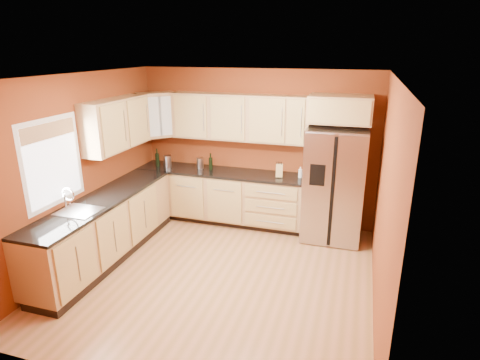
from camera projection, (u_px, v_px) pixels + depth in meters
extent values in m
plane|color=#9D6F3C|center=(217.00, 275.00, 5.40)|extent=(4.00, 4.00, 0.00)
plane|color=white|center=(213.00, 76.00, 4.58)|extent=(4.00, 4.00, 0.00)
cube|color=maroon|center=(257.00, 147.00, 6.81)|extent=(4.00, 0.04, 2.60)
cube|color=maroon|center=(128.00, 262.00, 3.18)|extent=(4.00, 0.04, 2.60)
cube|color=maroon|center=(80.00, 170.00, 5.55)|extent=(0.04, 4.00, 2.60)
cube|color=maroon|center=(385.00, 201.00, 4.44)|extent=(0.04, 4.00, 2.60)
cube|color=tan|center=(221.00, 197.00, 6.96)|extent=(2.90, 0.60, 0.88)
cube|color=tan|center=(105.00, 229.00, 5.74)|extent=(0.60, 2.80, 0.88)
cube|color=black|center=(220.00, 172.00, 6.80)|extent=(2.90, 0.62, 0.04)
cube|color=black|center=(103.00, 199.00, 5.59)|extent=(0.62, 2.80, 0.04)
cube|color=tan|center=(240.00, 117.00, 6.56)|extent=(2.30, 0.33, 0.75)
cube|color=tan|center=(117.00, 124.00, 5.99)|extent=(0.33, 1.35, 0.75)
cube|color=tan|center=(157.00, 115.00, 6.81)|extent=(0.67, 0.67, 0.75)
cube|color=tan|center=(340.00, 109.00, 5.92)|extent=(0.92, 0.60, 0.40)
cube|color=#A7A7AB|center=(334.00, 185.00, 6.22)|extent=(0.90, 0.75, 1.78)
cube|color=white|center=(53.00, 162.00, 5.01)|extent=(0.03, 0.90, 1.00)
cylinder|color=#A7A7AB|center=(200.00, 163.00, 6.92)|extent=(0.13, 0.13, 0.19)
cylinder|color=#A7A7AB|center=(168.00, 162.00, 6.97)|extent=(0.16, 0.16, 0.21)
cube|color=tan|center=(279.00, 170.00, 6.47)|extent=(0.12, 0.11, 0.21)
cylinder|color=white|center=(300.00, 172.00, 6.43)|extent=(0.07, 0.07, 0.18)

